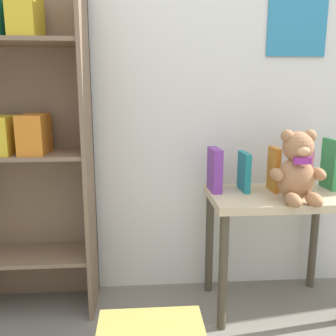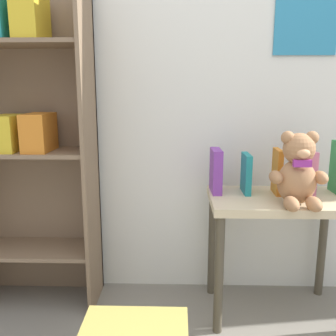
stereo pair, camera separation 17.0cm
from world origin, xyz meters
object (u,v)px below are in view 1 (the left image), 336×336
book_standing_purple (215,170)px  book_standing_teal (244,172)px  book_standing_green (329,164)px  book_standing_pink (302,169)px  teddy_bear (297,169)px  bookshelf_side (22,132)px  display_table (275,214)px  book_standing_orange (274,169)px

book_standing_purple → book_standing_teal: (0.14, -0.01, -0.01)m
book_standing_purple → book_standing_green: book_standing_green is taller
book_standing_pink → book_standing_green: (0.14, 0.01, 0.02)m
teddy_bear → book_standing_green: teddy_bear is taller
teddy_bear → book_standing_teal: (-0.18, 0.18, -0.05)m
book_standing_teal → book_standing_pink: book_standing_pink is taller
bookshelf_side → book_standing_purple: bookshelf_side is taller
display_table → book_standing_teal: (-0.14, 0.07, 0.19)m
book_standing_green → bookshelf_side: bearing=177.4°
teddy_bear → book_standing_teal: bearing=134.6°
display_table → book_standing_purple: 0.35m
book_standing_purple → book_standing_teal: book_standing_purple is taller
bookshelf_side → teddy_bear: (1.19, -0.22, -0.14)m
bookshelf_side → book_standing_orange: bearing=-2.5°
bookshelf_side → display_table: bookshelf_side is taller
display_table → book_standing_pink: size_ratio=3.04×
teddy_bear → book_standing_pink: bearing=60.7°
teddy_bear → book_standing_green: size_ratio=1.28×
teddy_bear → book_standing_pink: (0.10, 0.18, -0.04)m
bookshelf_side → teddy_bear: size_ratio=4.91×
teddy_bear → bookshelf_side: bearing=169.5°
book_standing_teal → book_standing_orange: 0.14m
teddy_bear → book_standing_orange: size_ratio=1.49×
book_standing_pink → book_standing_teal: bearing=176.4°
book_standing_orange → bookshelf_side: bearing=179.3°
book_standing_pink → teddy_bear: bearing=-122.0°
book_standing_teal → book_standing_green: 0.41m
display_table → book_standing_purple: book_standing_purple is taller
book_standing_purple → book_standing_green: (0.55, -0.00, 0.02)m
book_standing_pink → book_standing_green: bearing=1.0°
book_standing_purple → book_standing_green: bearing=-2.4°
bookshelf_side → book_standing_teal: 1.03m
book_standing_purple → book_standing_orange: size_ratio=0.98×
book_standing_purple → book_standing_green: size_ratio=0.84×
book_standing_orange → book_standing_green: size_ratio=0.86×
teddy_bear → book_standing_purple: bearing=149.3°
bookshelf_side → book_standing_green: 1.43m
bookshelf_side → book_standing_pink: bookshelf_side is taller
display_table → book_standing_purple: (-0.28, 0.07, 0.20)m
book_standing_green → book_standing_teal: bearing=179.5°
bookshelf_side → teddy_bear: 1.22m
bookshelf_side → book_standing_purple: size_ratio=7.46×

